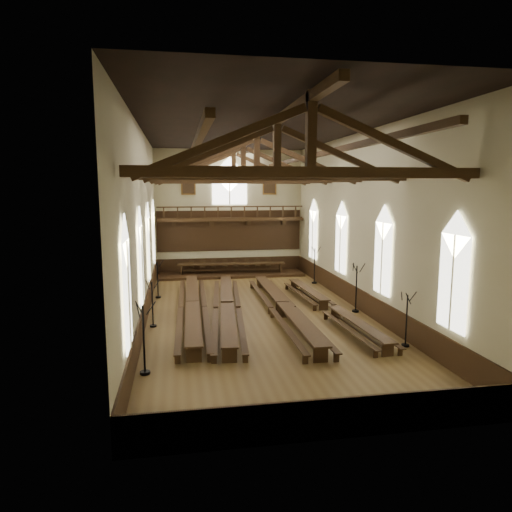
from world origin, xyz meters
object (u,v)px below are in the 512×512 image
(refectory_row_d, at_px, (329,306))
(high_table, at_px, (231,265))
(candelabrum_left_far, at_px, (158,286))
(candelabrum_left_near, at_px, (144,352))
(candelabrum_left_mid, at_px, (153,313))
(refectory_row_b, at_px, (228,306))
(candelabrum_right_near, at_px, (406,330))
(dais, at_px, (232,274))
(candelabrum_right_mid, at_px, (356,297))
(refectory_row_a, at_px, (193,305))
(candelabrum_right_far, at_px, (314,272))
(refectory_row_c, at_px, (283,305))

(refectory_row_d, xyz_separation_m, high_table, (-3.99, 12.25, 0.38))
(candelabrum_left_far, bearing_deg, candelabrum_left_near, -90.00)
(candelabrum_left_far, bearing_deg, candelabrum_left_mid, -90.00)
(refectory_row_b, bearing_deg, high_table, 82.27)
(high_table, xyz_separation_m, candelabrum_right_near, (5.62, -17.73, -0.12))
(candelabrum_left_mid, bearing_deg, dais, 67.01)
(candelabrum_left_mid, height_order, candelabrum_right_near, candelabrum_right_near)
(candelabrum_right_mid, bearing_deg, dais, 115.10)
(refectory_row_d, xyz_separation_m, candelabrum_left_far, (-9.47, 5.54, 0.26))
(candelabrum_left_mid, bearing_deg, candelabrum_right_near, -23.44)
(refectory_row_a, relative_size, candelabrum_left_near, 5.27)
(candelabrum_left_near, bearing_deg, candelabrum_right_near, 6.00)
(high_table, distance_m, candelabrum_right_far, 6.94)
(refectory_row_d, distance_m, dais, 12.89)
(refectory_row_a, xyz_separation_m, candelabrum_left_far, (-2.04, 4.35, 0.18))
(dais, bearing_deg, refectory_row_d, -71.97)
(candelabrum_left_mid, bearing_deg, candelabrum_right_far, 38.57)
(refectory_row_c, bearing_deg, refectory_row_d, -6.47)
(dais, height_order, candelabrum_right_far, candelabrum_right_far)
(refectory_row_c, height_order, candelabrum_left_far, candelabrum_left_far)
(high_table, bearing_deg, refectory_row_a, -107.26)
(candelabrum_left_mid, xyz_separation_m, candelabrum_left_far, (0.00, 6.21, 0.01))
(refectory_row_d, height_order, dais, refectory_row_d)
(candelabrum_left_far, bearing_deg, refectory_row_b, -50.50)
(candelabrum_right_near, relative_size, candelabrum_right_mid, 0.88)
(candelabrum_left_far, xyz_separation_m, candelabrum_right_far, (11.10, 2.64, 0.08))
(high_table, bearing_deg, candelabrum_left_mid, -112.99)
(candelabrum_left_mid, bearing_deg, refectory_row_c, 7.92)
(candelabrum_left_mid, xyz_separation_m, candelabrum_right_far, (11.10, 8.85, 0.09))
(dais, bearing_deg, refectory_row_c, -83.19)
(refectory_row_c, xyz_separation_m, candelabrum_right_near, (4.19, -5.77, 0.18))
(candelabrum_left_far, relative_size, candelabrum_right_near, 1.00)
(refectory_row_a, relative_size, refectory_row_d, 1.08)
(refectory_row_b, bearing_deg, candelabrum_left_near, -117.83)
(dais, distance_m, candelabrum_left_near, 19.69)
(candelabrum_left_near, height_order, candelabrum_right_mid, candelabrum_left_near)
(refectory_row_b, height_order, candelabrum_left_near, candelabrum_left_near)
(refectory_row_d, bearing_deg, dais, 108.03)
(refectory_row_c, relative_size, dais, 1.28)
(candelabrum_right_mid, bearing_deg, candelabrum_left_near, -148.12)
(refectory_row_d, bearing_deg, candelabrum_right_mid, 8.82)
(refectory_row_c, relative_size, candelabrum_right_near, 5.96)
(candelabrum_left_mid, height_order, candelabrum_right_mid, candelabrum_right_mid)
(candelabrum_left_far, xyz_separation_m, candelabrum_right_mid, (11.10, -5.29, 0.10))
(refectory_row_d, bearing_deg, refectory_row_c, 173.53)
(candelabrum_left_far, bearing_deg, candelabrum_right_mid, -25.48)
(refectory_row_c, distance_m, candelabrum_left_far, 8.68)
(candelabrum_left_mid, bearing_deg, refectory_row_a, 42.30)
(refectory_row_d, relative_size, candelabrum_right_mid, 4.89)
(refectory_row_a, bearing_deg, dais, 72.74)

